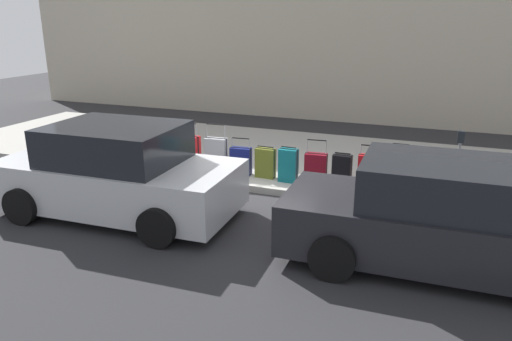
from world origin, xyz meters
The scene contains 17 objects.
ground_plane centered at (0.00, 0.00, 0.00)m, with size 40.00×40.00×0.00m, color #28282B.
sidewalk_curb centered at (0.00, -2.50, 0.07)m, with size 18.00×5.00×0.14m, color #9E9B93.
suitcase_silver_0 centered at (-2.90, -0.67, 0.48)m, with size 0.37×0.22×0.99m.
suitcase_red_1 centered at (-2.36, -0.62, 0.50)m, with size 0.45×0.21×0.92m.
suitcase_black_2 centered at (-1.82, -0.64, 0.47)m, with size 0.38×0.21×0.71m.
suitcase_maroon_3 centered at (-1.28, -0.68, 0.45)m, with size 0.46×0.26×0.92m.
suitcase_teal_4 centered at (-0.73, -0.55, 0.49)m, with size 0.38×0.23×0.75m.
suitcase_olive_5 centered at (-0.20, -0.63, 0.46)m, with size 0.43×0.21×0.69m.
suitcase_navy_6 centered at (0.36, -0.64, 0.44)m, with size 0.46×0.26×0.82m.
suitcase_silver_7 centered at (0.96, -0.66, 0.51)m, with size 0.50×0.25×1.07m.
suitcase_red_8 centered at (1.55, -0.56, 0.52)m, with size 0.46×0.27×1.07m.
suitcase_black_9 centered at (2.12, -0.63, 0.42)m, with size 0.43×0.22×0.61m.
fire_hydrant centered at (2.83, -0.61, 0.52)m, with size 0.39×0.21×0.74m.
bollard_post centered at (3.54, -0.46, 0.49)m, with size 0.12×0.12×0.70m, color #333338.
parking_meter centered at (-3.93, -0.86, 0.97)m, with size 0.12×0.09×1.27m.
parked_car_charcoal_0 centered at (-3.79, 1.85, 0.73)m, with size 4.59×2.04×1.55m.
parked_car_silver_1 centered at (1.66, 1.85, 0.76)m, with size 4.31×2.23×1.63m.
Camera 1 is at (-3.57, 8.57, 3.41)m, focal length 34.16 mm.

